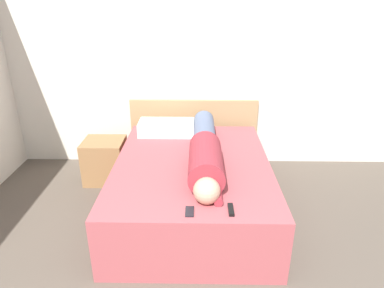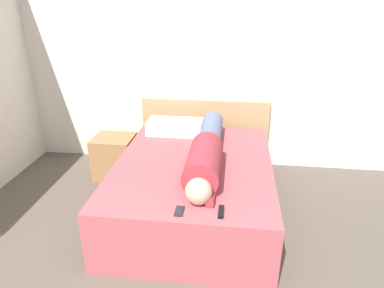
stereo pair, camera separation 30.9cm
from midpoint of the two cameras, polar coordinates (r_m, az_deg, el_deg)
name	(u,v)px [view 2 (the right image)]	position (r m, az deg, el deg)	size (l,w,h in m)	color
wall_back	(213,63)	(4.26, 5.59, 13.19)	(5.91, 0.06, 2.60)	silver
bed	(194,187)	(3.46, 2.89, -7.21)	(1.50, 1.98, 0.57)	#A84C51
headboard	(205,132)	(4.43, 4.11, 1.91)	(1.62, 0.04, 0.86)	tan
nightstand	(115,157)	(4.23, -10.71, -2.14)	(0.47, 0.42, 0.51)	olive
person_lying	(206,152)	(3.23, 5.17, -1.36)	(0.30, 1.72, 0.30)	tan
pillow_near_headboard	(175,127)	(3.99, -0.63, 2.84)	(0.64, 0.32, 0.15)	white
tv_remote	(221,212)	(2.60, 8.32, -11.22)	(0.04, 0.15, 0.02)	black
cell_phone	(179,211)	(2.59, 1.35, -11.21)	(0.06, 0.13, 0.01)	black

